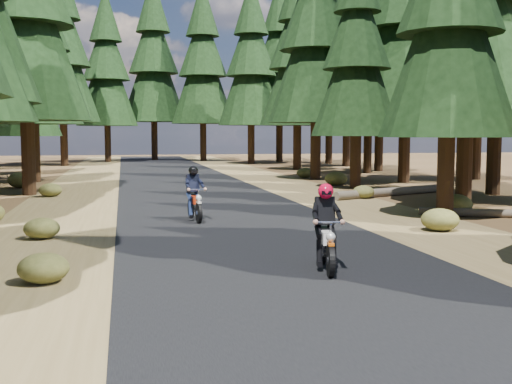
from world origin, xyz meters
TOP-DOWN VIEW (x-y plane):
  - ground at (0.00, 0.00)m, footprint 120.00×120.00m
  - road at (0.00, 5.00)m, footprint 6.00×100.00m
  - shoulder_l at (-4.60, 5.00)m, footprint 3.20×100.00m
  - shoulder_r at (4.60, 5.00)m, footprint 3.20×100.00m
  - pine_forest at (-0.02, 21.05)m, footprint 34.59×55.08m
  - log_near at (7.15, 10.64)m, footprint 5.38×2.77m
  - log_far at (7.32, 4.24)m, footprint 3.61×1.94m
  - understory_shrubs at (0.77, 8.29)m, footprint 15.01×30.66m
  - rider_lead at (0.59, -1.59)m, footprint 0.80×1.74m
  - rider_follow at (-0.93, 5.17)m, footprint 0.64×1.69m

SIDE VIEW (x-z plane):
  - ground at x=0.00m, z-range 0.00..0.00m
  - shoulder_l at x=-4.60m, z-range 0.00..0.01m
  - shoulder_r at x=4.60m, z-range 0.00..0.01m
  - road at x=0.00m, z-range 0.00..0.01m
  - log_far at x=7.32m, z-range 0.00..0.24m
  - log_near at x=7.15m, z-range 0.00..0.32m
  - understory_shrubs at x=0.77m, z-range -0.06..0.63m
  - rider_follow at x=-0.93m, z-range -0.24..1.24m
  - rider_lead at x=0.59m, z-range -0.24..1.25m
  - pine_forest at x=-0.02m, z-range -0.27..16.05m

